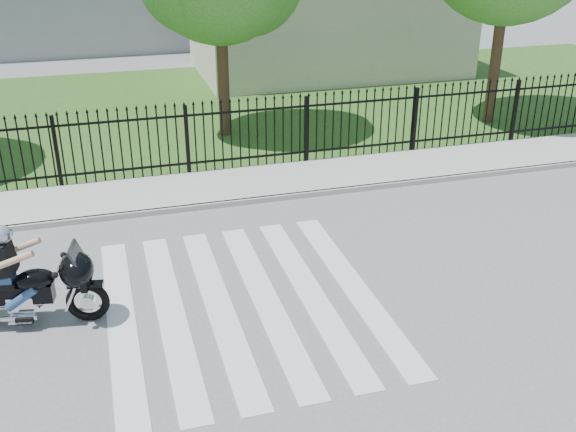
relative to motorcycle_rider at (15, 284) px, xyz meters
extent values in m
plane|color=slate|center=(3.53, -0.40, -0.73)|extent=(120.00, 120.00, 0.00)
cube|color=#ADAAA3|center=(3.53, 4.60, -0.67)|extent=(40.00, 2.00, 0.12)
cube|color=#ADAAA3|center=(3.53, 3.60, -0.67)|extent=(40.00, 0.12, 0.12)
cube|color=#27511B|center=(3.53, 11.60, -0.72)|extent=(40.00, 12.00, 0.02)
cube|color=black|center=(3.53, 5.60, -0.38)|extent=(26.00, 0.04, 0.05)
cube|color=black|center=(3.53, 5.60, 0.82)|extent=(26.00, 0.04, 0.05)
cylinder|color=#382316|center=(5.03, 8.60, 1.35)|extent=(0.32, 0.32, 4.16)
cylinder|color=#382316|center=(13.03, 7.60, 1.67)|extent=(0.32, 0.32, 4.80)
cube|color=beige|center=(10.53, 15.60, 1.02)|extent=(10.00, 6.00, 3.50)
torus|color=black|center=(1.05, -0.19, -0.39)|extent=(0.71, 0.25, 0.70)
cube|color=black|center=(-0.09, 0.02, -0.17)|extent=(1.33, 0.47, 0.30)
ellipsoid|color=black|center=(0.30, -0.06, 0.06)|extent=(0.69, 0.51, 0.33)
cube|color=silver|center=(0.06, -0.01, -0.34)|extent=(0.45, 0.37, 0.30)
ellipsoid|color=black|center=(0.95, -0.17, 0.20)|extent=(0.67, 0.81, 0.54)
cube|color=navy|center=(-0.17, 0.03, 0.14)|extent=(0.39, 0.36, 0.18)
sphere|color=#ABAEB3|center=(-0.05, 0.01, 0.87)|extent=(0.29, 0.29, 0.29)
camera|label=1|loc=(1.59, -9.90, 5.42)|focal=42.00mm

